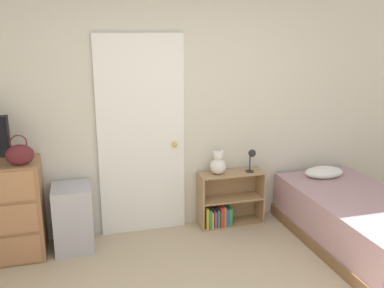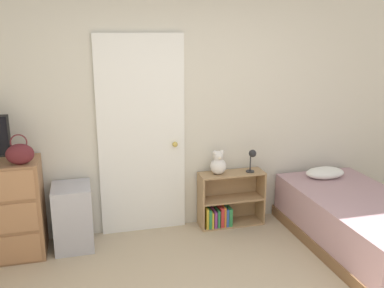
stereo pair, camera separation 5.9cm
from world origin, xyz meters
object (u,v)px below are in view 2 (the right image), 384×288
Objects in this scene: handbag at (20,154)px; storage_bin at (73,217)px; bookshelf at (226,204)px; teddy_bear at (218,164)px; bed at (360,223)px; desk_lamp at (252,157)px.

handbag reaches higher than storage_bin.
teddy_bear is at bearing -175.95° from bookshelf.
bookshelf is at bearing 3.29° from storage_bin.
handbag is 3.31m from bed.
bookshelf is 2.71× the size of teddy_bear.
teddy_bear is (-0.10, -0.01, 0.48)m from bookshelf.
storage_bin is 2.85m from bed.
storage_bin reaches higher than bed.
handbag reaches higher than bed.
handbag is 0.84m from storage_bin.
handbag is at bearing -173.40° from teddy_bear.
teddy_bear is 1.54m from bed.
desk_lamp is at bearing -5.27° from teddy_bear.
bookshelf is 2.83× the size of desk_lamp.
storage_bin is at bearing -176.71° from bookshelf.
desk_lamp is (1.91, 0.05, 0.46)m from storage_bin.
teddy_bear reaches higher than desk_lamp.
bed is (2.75, -0.74, -0.07)m from storage_bin.
desk_lamp is (2.32, 0.19, -0.26)m from handbag.
storage_bin is at bearing 18.63° from handbag.
handbag is at bearing -175.31° from desk_lamp.
bookshelf is (1.64, 0.09, -0.08)m from storage_bin.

